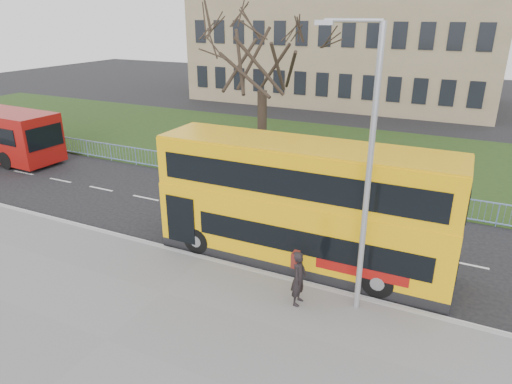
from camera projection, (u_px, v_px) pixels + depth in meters
ground at (224, 243)px, 18.65m from camera, size 120.00×120.00×0.00m
pavement at (107, 341)px, 12.98m from camera, size 80.00×10.50×0.12m
kerb at (204, 259)px, 17.33m from camera, size 80.00×0.20×0.14m
grass_verge at (330, 152)px, 30.60m from camera, size 80.00×15.40×0.08m
guard_railing at (286, 181)px, 23.97m from camera, size 40.00×0.12×1.10m
bare_tree at (262, 76)px, 26.26m from camera, size 7.44×7.44×10.63m
civic_building at (347, 31)px, 47.41m from camera, size 30.00×15.00×14.00m
yellow_bus at (302, 201)px, 16.49m from camera, size 10.79×2.70×4.51m
pedestrian at (299, 278)px, 14.27m from camera, size 0.46×0.68×1.83m
street_lamp at (366, 166)px, 12.73m from camera, size 1.81×0.39×8.53m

